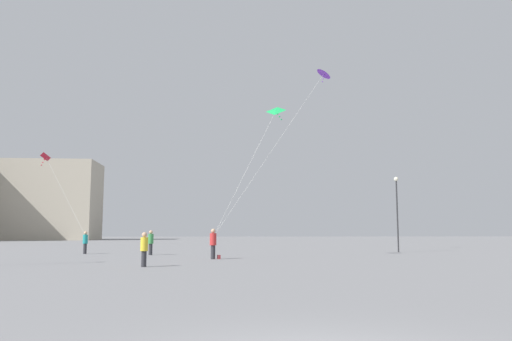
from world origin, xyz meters
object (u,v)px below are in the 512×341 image
(person_in_green, at_px, (151,241))
(person_in_teal, at_px, (85,241))
(handbag_beside_flyer, at_px, (219,257))
(lamppost_east, at_px, (397,203))
(kite_emerald_delta, at_px, (275,114))
(person_in_yellow, at_px, (144,248))
(kite_crimson_delta, at_px, (47,159))
(person_in_red, at_px, (213,242))
(kite_violet_diamond, at_px, (324,74))
(building_centre_hall, at_px, (39,201))

(person_in_green, relative_size, person_in_teal, 1.04)
(handbag_beside_flyer, bearing_deg, lamppost_east, 32.61)
(person_in_teal, distance_m, kite_emerald_delta, 16.88)
(person_in_yellow, height_order, kite_crimson_delta, kite_crimson_delta)
(lamppost_east, relative_size, handbag_beside_flyer, 18.84)
(kite_crimson_delta, xyz_separation_m, handbag_beside_flyer, (13.61, -9.11, -7.14))
(person_in_red, relative_size, kite_emerald_delta, 0.21)
(person_in_red, xyz_separation_m, kite_violet_diamond, (9.23, 11.76, 14.36))
(person_in_red, height_order, person_in_yellow, person_in_red)
(person_in_teal, distance_m, lamppost_east, 24.34)
(person_in_teal, xyz_separation_m, building_centre_hall, (-25.38, 60.09, 6.55))
(person_in_green, bearing_deg, person_in_teal, -142.20)
(building_centre_hall, xyz_separation_m, lamppost_east, (49.47, -58.44, -3.51))
(person_in_red, xyz_separation_m, kite_crimson_delta, (-13.26, 9.21, 6.27))
(person_in_green, relative_size, kite_crimson_delta, 0.27)
(person_in_yellow, bearing_deg, person_in_red, -100.96)
(lamppost_east, xyz_separation_m, handbag_beside_flyer, (-14.16, -9.06, -3.82))
(person_in_red, height_order, person_in_green, person_in_red)
(person_in_teal, relative_size, kite_crimson_delta, 0.26)
(kite_crimson_delta, relative_size, lamppost_east, 1.07)
(handbag_beside_flyer, bearing_deg, building_centre_hall, 117.61)
(kite_violet_diamond, relative_size, building_centre_hall, 0.67)
(kite_emerald_delta, height_order, handbag_beside_flyer, kite_emerald_delta)
(person_in_teal, bearing_deg, person_in_red, 81.88)
(person_in_green, bearing_deg, person_in_red, 9.51)
(kite_emerald_delta, bearing_deg, person_in_yellow, -129.67)
(building_centre_hall, bearing_deg, kite_emerald_delta, -59.30)
(kite_crimson_delta, bearing_deg, lamppost_east, -0.10)
(kite_crimson_delta, xyz_separation_m, building_centre_hall, (-21.70, 58.39, 0.19))
(person_in_teal, relative_size, kite_violet_diamond, 0.11)
(person_in_red, xyz_separation_m, kite_emerald_delta, (3.94, 2.08, 8.42))
(kite_violet_diamond, distance_m, building_centre_hall, 71.65)
(person_in_green, height_order, lamppost_east, lamppost_east)
(person_in_yellow, height_order, kite_violet_diamond, kite_violet_diamond)
(person_in_green, bearing_deg, handbag_beside_flyer, 12.16)
(kite_crimson_delta, height_order, building_centre_hall, building_centre_hall)
(person_in_green, relative_size, kite_emerald_delta, 0.20)
(kite_violet_diamond, bearing_deg, handbag_beside_flyer, -127.31)
(kite_emerald_delta, bearing_deg, handbag_beside_flyer, -151.19)
(person_in_red, height_order, handbag_beside_flyer, person_in_red)
(person_in_teal, height_order, lamppost_east, lamppost_east)
(person_in_green, distance_m, building_centre_hall, 69.52)
(person_in_red, xyz_separation_m, building_centre_hall, (-34.96, 67.60, 6.46))
(kite_emerald_delta, height_order, kite_violet_diamond, kite_violet_diamond)
(person_in_teal, bearing_deg, lamppost_east, 123.88)
(kite_emerald_delta, distance_m, kite_crimson_delta, 18.75)
(kite_emerald_delta, bearing_deg, lamppost_east, 33.84)
(person_in_green, xyz_separation_m, handbag_beside_flyer, (4.85, -5.35, -0.82))
(person_in_green, relative_size, building_centre_hall, 0.08)
(kite_crimson_delta, bearing_deg, handbag_beside_flyer, -33.79)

